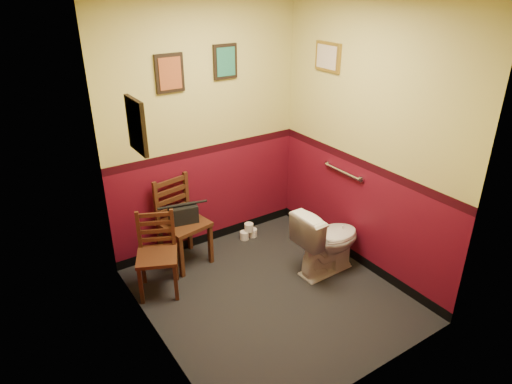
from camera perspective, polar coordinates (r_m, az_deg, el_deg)
floor at (r=4.49m, az=1.81°, el=-12.76°), size 2.20×2.40×0.00m
wall_back at (r=4.77m, az=-6.38°, el=7.93°), size 2.20×0.00×2.70m
wall_front at (r=3.01m, az=15.49°, el=-3.94°), size 2.20×0.00×2.70m
wall_left at (r=3.34m, az=-13.49°, el=-0.65°), size 0.00×2.40×2.70m
wall_right at (r=4.49m, az=13.65°, el=6.24°), size 0.00×2.40×2.70m
grab_bar at (r=4.78m, az=10.76°, el=2.53°), size 0.05×0.56×0.06m
framed_print_back_a at (r=4.46m, az=-10.74°, el=14.38°), size 0.28×0.04×0.36m
framed_print_back_b at (r=4.72m, az=-3.87°, el=15.96°), size 0.26×0.04×0.34m
framed_print_left at (r=3.25m, az=-14.69°, el=8.03°), size 0.04×0.30×0.38m
framed_print_right at (r=4.73m, az=8.95°, el=16.36°), size 0.04×0.34×0.28m
toilet at (r=4.69m, az=8.92°, el=-6.00°), size 0.73×0.42×0.71m
toilet_brush at (r=4.96m, az=10.43°, el=-8.04°), size 0.13×0.13×0.46m
chair_left at (r=4.44m, az=-12.25°, el=-7.59°), size 0.49×0.49×0.80m
chair_right at (r=4.79m, az=-9.28°, el=-3.74°), size 0.50×0.50×0.93m
handbag at (r=4.70m, az=-9.08°, el=-2.74°), size 0.31×0.20×0.21m
tp_stack at (r=5.32m, az=-0.92°, el=-4.99°), size 0.22×0.11×0.19m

